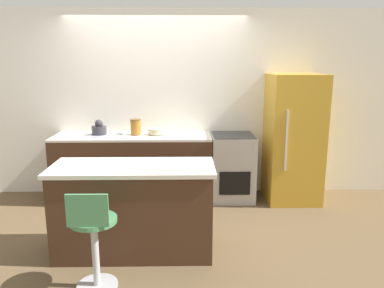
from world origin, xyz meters
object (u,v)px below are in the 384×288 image
Objects in this scene: oven_range at (232,167)px; mixing_bowl at (156,131)px; stool_chair at (94,240)px; refrigerator at (293,138)px; kettle at (99,129)px.

mixing_bowl is at bearing 177.32° from oven_range.
stool_chair is at bearing -99.29° from mixing_bowl.
refrigerator is 2.65m from kettle.
refrigerator reaches higher than mixing_bowl.
oven_range is 1.01× the size of stool_chair.
oven_range is at bearing -1.55° from kettle.
stool_chair is (-1.41, -2.14, -0.00)m from oven_range.
kettle reaches higher than oven_range.
refrigerator reaches higher than stool_chair.
mixing_bowl is at bearing 177.13° from refrigerator.
stool_chair is 4.21× the size of mixing_bowl.
refrigerator is 1.92× the size of stool_chair.
mixing_bowl is (0.36, 2.19, 0.50)m from stool_chair.
mixing_bowl reaches higher than stool_chair.
kettle reaches higher than mixing_bowl.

